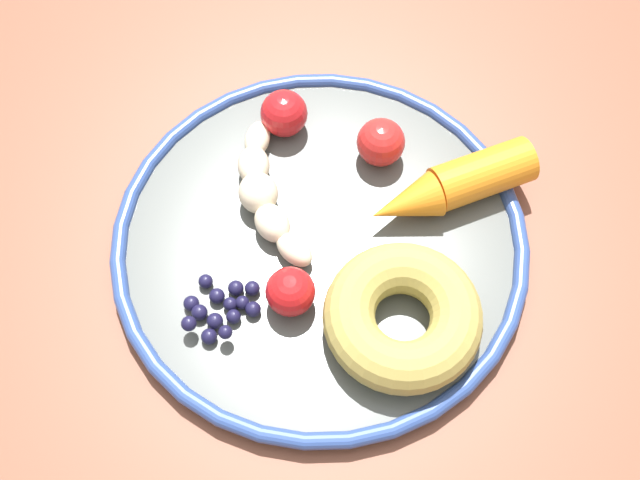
% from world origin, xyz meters
% --- Properties ---
extents(ground_plane, '(6.00, 6.00, 0.00)m').
position_xyz_m(ground_plane, '(0.00, 0.00, 0.00)').
color(ground_plane, slate).
extents(dining_table, '(0.93, 0.94, 0.75)m').
position_xyz_m(dining_table, '(0.00, 0.00, 0.65)').
color(dining_table, brown).
rests_on(dining_table, ground_plane).
extents(plate, '(0.32, 0.32, 0.02)m').
position_xyz_m(plate, '(-0.05, 0.04, 0.76)').
color(plate, '#4D514F').
rests_on(plate, dining_table).
extents(banana, '(0.09, 0.12, 0.03)m').
position_xyz_m(banana, '(0.00, 0.01, 0.77)').
color(banana, '#F8E0BC').
rests_on(banana, plate).
extents(carrot_orange, '(0.13, 0.11, 0.04)m').
position_xyz_m(carrot_orange, '(-0.13, -0.03, 0.78)').
color(carrot_orange, orange).
rests_on(carrot_orange, plate).
extents(donut, '(0.16, 0.16, 0.04)m').
position_xyz_m(donut, '(-0.12, 0.09, 0.78)').
color(donut, '#AB9849').
rests_on(donut, plate).
extents(blueberry_pile, '(0.06, 0.05, 0.02)m').
position_xyz_m(blueberry_pile, '(0.01, 0.11, 0.77)').
color(blueberry_pile, '#191638').
rests_on(blueberry_pile, plate).
extents(tomato_near, '(0.04, 0.04, 0.04)m').
position_xyz_m(tomato_near, '(-0.04, 0.09, 0.78)').
color(tomato_near, red).
rests_on(tomato_near, plate).
extents(tomato_mid, '(0.04, 0.04, 0.04)m').
position_xyz_m(tomato_mid, '(-0.07, -0.05, 0.78)').
color(tomato_mid, red).
rests_on(tomato_mid, plate).
extents(tomato_far, '(0.04, 0.04, 0.04)m').
position_xyz_m(tomato_far, '(0.01, -0.06, 0.78)').
color(tomato_far, red).
rests_on(tomato_far, plate).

